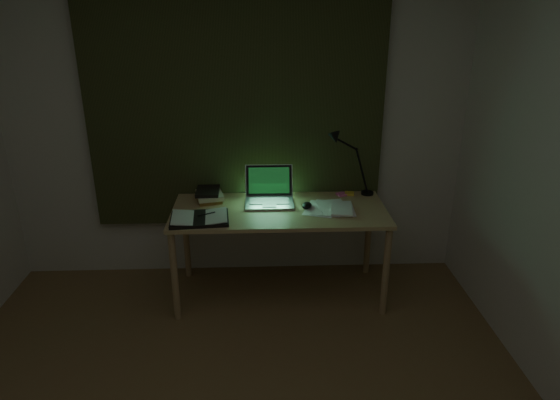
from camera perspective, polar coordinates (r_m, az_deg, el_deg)
The scene contains 11 objects.
wall_back at distance 3.82m, azimuth -5.01°, elevation 8.93°, with size 3.50×0.00×2.50m, color silver.
curtain at distance 3.74m, azimuth -5.13°, elevation 11.78°, with size 2.20×0.06×2.00m, color #2D3319.
desk at distance 3.74m, azimuth -0.08°, elevation -6.01°, with size 1.54×0.67×0.70m, color tan, non-canonical shape.
laptop at distance 3.62m, azimuth -1.23°, elevation 1.37°, with size 0.36×0.40×0.26m, color silver, non-canonical shape.
open_textbook at distance 3.44m, azimuth -9.18°, elevation -2.05°, with size 0.39×0.28×0.03m, color silver, non-canonical shape.
book_stack at distance 3.77m, azimuth -8.17°, elevation 0.61°, with size 0.19×0.22×0.09m, color silver, non-canonical shape.
loose_papers at distance 3.58m, azimuth 6.22°, elevation -1.07°, with size 0.34×0.36×0.02m, color white, non-canonical shape.
mouse at distance 3.60m, azimuth 3.08°, elevation -0.62°, with size 0.07×0.11×0.04m, color black.
sticky_yellow at distance 3.89m, azimuth 7.94°, elevation 0.74°, with size 0.07×0.07×0.01m, color yellow.
sticky_pink at distance 3.87m, azimuth 7.05°, elevation 0.66°, with size 0.07×0.07×0.01m, color pink.
desk_lamp at distance 3.84m, azimuth 10.17°, elevation 4.25°, with size 0.34×0.27×0.52m, color black, non-canonical shape.
Camera 1 is at (0.17, -1.72, 2.09)m, focal length 32.00 mm.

